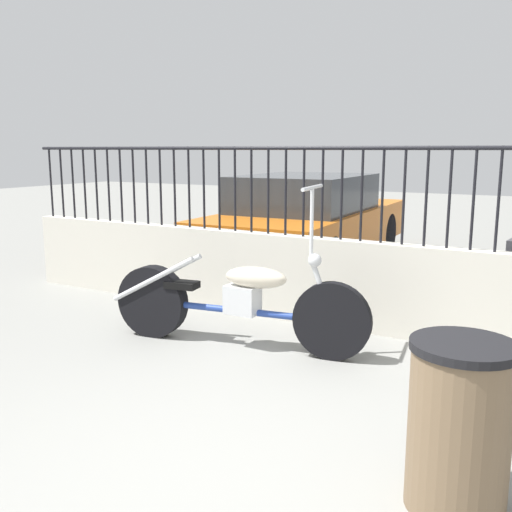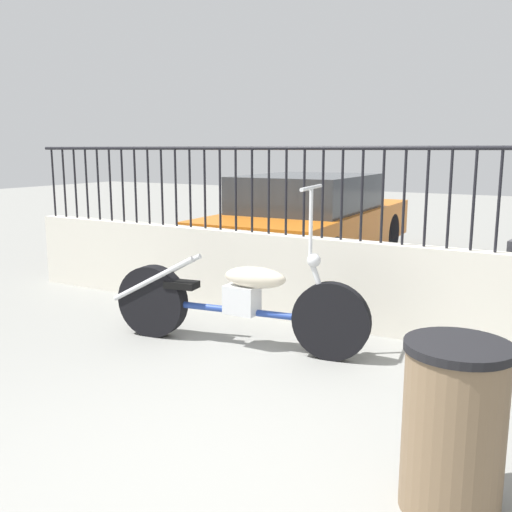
# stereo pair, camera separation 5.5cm
# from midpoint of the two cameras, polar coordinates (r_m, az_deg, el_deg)

# --- Properties ---
(ground_plane) EXTENTS (40.00, 40.00, 0.00)m
(ground_plane) POSITION_cam_midpoint_polar(r_m,az_deg,el_deg) (3.09, -2.67, -21.79)
(ground_plane) COLOR gray
(low_wall) EXTENTS (8.72, 0.18, 0.83)m
(low_wall) POSITION_cam_midpoint_polar(r_m,az_deg,el_deg) (5.25, 13.47, -3.30)
(low_wall) COLOR beige
(low_wall) RESTS_ON ground_plane
(fence_railing) EXTENTS (8.72, 0.04, 0.85)m
(fence_railing) POSITION_cam_midpoint_polar(r_m,az_deg,el_deg) (5.11, 13.94, 7.40)
(fence_railing) COLOR black
(fence_railing) RESTS_ON low_wall
(motorcycle_blue) EXTENTS (2.30, 0.61, 1.38)m
(motorcycle_blue) POSITION_cam_midpoint_polar(r_m,az_deg,el_deg) (4.85, -2.98, -4.50)
(motorcycle_blue) COLOR black
(motorcycle_blue) RESTS_ON ground_plane
(trash_bin) EXTENTS (0.48, 0.48, 0.81)m
(trash_bin) POSITION_cam_midpoint_polar(r_m,az_deg,el_deg) (2.87, 19.68, -15.81)
(trash_bin) COLOR brown
(trash_bin) RESTS_ON ground_plane
(car_orange) EXTENTS (1.86, 4.40, 1.30)m
(car_orange) POSITION_cam_midpoint_polar(r_m,az_deg,el_deg) (8.28, 5.71, 3.66)
(car_orange) COLOR black
(car_orange) RESTS_ON ground_plane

